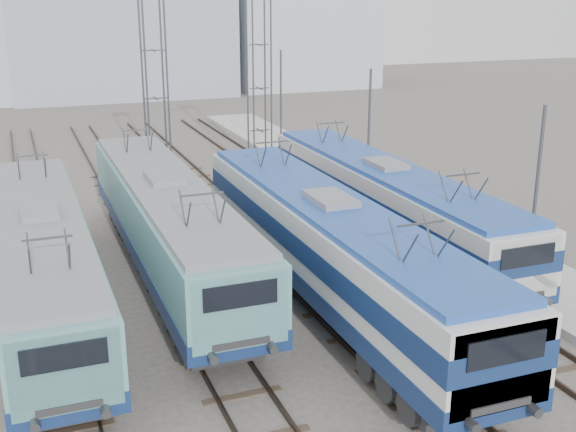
# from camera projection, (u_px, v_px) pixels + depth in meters

# --- Properties ---
(ground) EXTENTS (160.00, 160.00, 0.00)m
(ground) POSITION_uv_depth(u_px,v_px,m) (319.00, 381.00, 20.23)
(ground) COLOR #514C47
(platform) EXTENTS (4.00, 70.00, 0.30)m
(platform) POSITION_uv_depth(u_px,v_px,m) (464.00, 243.00, 30.81)
(platform) COLOR #9E9E99
(platform) RESTS_ON ground
(locomotive_far_left) EXTENTS (2.74, 17.28, 3.25)m
(locomotive_far_left) POSITION_uv_depth(u_px,v_px,m) (45.00, 257.00, 23.54)
(locomotive_far_left) COLOR navy
(locomotive_far_left) RESTS_ON ground
(locomotive_center_left) EXTENTS (2.92, 18.46, 3.47)m
(locomotive_center_left) POSITION_uv_depth(u_px,v_px,m) (168.00, 220.00, 26.81)
(locomotive_center_left) COLOR navy
(locomotive_center_left) RESTS_ON ground
(locomotive_center_right) EXTENTS (2.96, 18.71, 3.52)m
(locomotive_center_right) POSITION_uv_depth(u_px,v_px,m) (332.00, 244.00, 24.03)
(locomotive_center_right) COLOR navy
(locomotive_center_right) RESTS_ON ground
(locomotive_far_right) EXTENTS (2.82, 17.84, 3.35)m
(locomotive_far_right) POSITION_uv_depth(u_px,v_px,m) (387.00, 199.00, 29.59)
(locomotive_far_right) COLOR navy
(locomotive_far_right) RESTS_ON ground
(catenary_tower_west) EXTENTS (4.50, 1.20, 12.00)m
(catenary_tower_west) POSITION_uv_depth(u_px,v_px,m) (154.00, 67.00, 37.85)
(catenary_tower_west) COLOR #3F4247
(catenary_tower_west) RESTS_ON ground
(catenary_tower_east) EXTENTS (4.50, 1.20, 12.00)m
(catenary_tower_east) POSITION_uv_depth(u_px,v_px,m) (259.00, 60.00, 41.86)
(catenary_tower_east) COLOR #3F4247
(catenary_tower_east) RESTS_ON ground
(mast_front) EXTENTS (0.12, 0.12, 7.00)m
(mast_front) POSITION_uv_depth(u_px,v_px,m) (534.00, 210.00, 23.92)
(mast_front) COLOR #3F4247
(mast_front) RESTS_ON ground
(mast_mid) EXTENTS (0.12, 0.12, 7.00)m
(mast_mid) POSITION_uv_depth(u_px,v_px,m) (368.00, 143.00, 34.61)
(mast_mid) COLOR #3F4247
(mast_mid) RESTS_ON ground
(mast_rear) EXTENTS (0.12, 0.12, 7.00)m
(mast_rear) POSITION_uv_depth(u_px,v_px,m) (281.00, 107.00, 45.30)
(mast_rear) COLOR #3F4247
(mast_rear) RESTS_ON ground
(building_center) EXTENTS (22.00, 14.00, 18.00)m
(building_center) POSITION_uv_depth(u_px,v_px,m) (116.00, 6.00, 74.16)
(building_center) COLOR #8D94AC
(building_center) RESTS_ON ground
(building_east) EXTENTS (16.00, 12.00, 12.00)m
(building_east) POSITION_uv_depth(u_px,v_px,m) (297.00, 32.00, 81.91)
(building_east) COLOR #A3AEB8
(building_east) RESTS_ON ground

